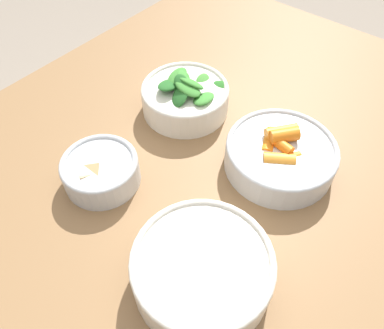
{
  "coord_description": "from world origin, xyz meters",
  "views": [
    {
      "loc": [
        0.35,
        0.25,
        1.23
      ],
      "look_at": [
        0.04,
        -0.0,
        0.75
      ],
      "focal_mm": 35.0,
      "sensor_mm": 36.0,
      "label": 1
    }
  ],
  "objects_px": {
    "bowl_greens": "(186,97)",
    "bowl_cookies": "(101,170)",
    "bowl_carrots": "(280,154)",
    "bowl_beans_hotdog": "(202,270)"
  },
  "relations": [
    {
      "from": "bowl_greens",
      "to": "bowl_beans_hotdog",
      "type": "relative_size",
      "value": 0.89
    },
    {
      "from": "bowl_carrots",
      "to": "bowl_greens",
      "type": "xyz_separation_m",
      "value": [
        -0.01,
        -0.22,
        0.0
      ]
    },
    {
      "from": "bowl_carrots",
      "to": "bowl_greens",
      "type": "relative_size",
      "value": 1.11
    },
    {
      "from": "bowl_carrots",
      "to": "bowl_beans_hotdog",
      "type": "relative_size",
      "value": 0.98
    },
    {
      "from": "bowl_carrots",
      "to": "bowl_cookies",
      "type": "xyz_separation_m",
      "value": [
        0.21,
        -0.21,
        -0.0
      ]
    },
    {
      "from": "bowl_greens",
      "to": "bowl_beans_hotdog",
      "type": "height_order",
      "value": "bowl_greens"
    },
    {
      "from": "bowl_beans_hotdog",
      "to": "bowl_cookies",
      "type": "height_order",
      "value": "bowl_beans_hotdog"
    },
    {
      "from": "bowl_greens",
      "to": "bowl_cookies",
      "type": "relative_size",
      "value": 1.33
    },
    {
      "from": "bowl_carrots",
      "to": "bowl_cookies",
      "type": "bearing_deg",
      "value": -44.85
    },
    {
      "from": "bowl_cookies",
      "to": "bowl_carrots",
      "type": "bearing_deg",
      "value": 135.15
    }
  ]
}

